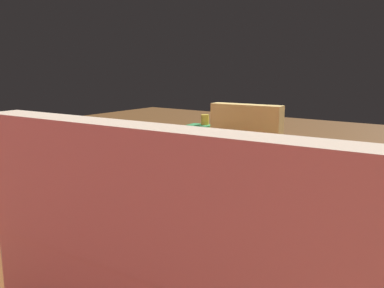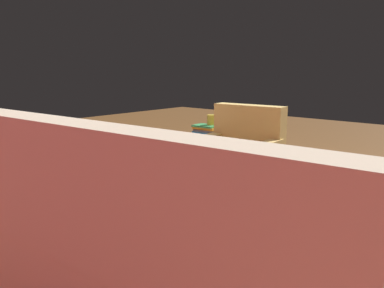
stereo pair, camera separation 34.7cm
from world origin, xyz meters
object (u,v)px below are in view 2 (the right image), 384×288
Objects in this scene: armchair at (236,165)px; yellow_mug at (211,120)px; tv_remote at (202,136)px; pet_bowl_teal at (74,155)px; couch at (164,270)px; wicker_hamper at (205,163)px; pet_bowl_steel at (89,157)px; laptop at (99,156)px; ottoman at (145,146)px; book_stack_hamper at (206,132)px; laptop_desk at (104,169)px.

yellow_mug is (0.54, -0.33, 0.32)m from armchair.
tv_remote reaches higher than pet_bowl_teal.
pet_bowl_teal is (3.55, -1.81, -0.31)m from couch.
wicker_hamper is 1.93m from pet_bowl_steel.
couch reaches higher than yellow_mug.
yellow_mug is (-0.05, -0.04, 0.44)m from wicker_hamper.
armchair is 4.35× the size of pet_bowl_teal.
couch is 2.39m from wicker_hamper.
laptop is at bearing -25.79° from couch.
armchair is 5.44× the size of tv_remote.
yellow_mug is (-0.04, -1.33, 0.15)m from laptop.
couch is 1.54m from laptop.
armchair is 1.81× the size of wicker_hamper.
pet_bowl_steel is at bearing 1.42° from ottoman.
yellow_mug is 2.32m from pet_bowl_teal.
book_stack_hamper is 0.14m from yellow_mug.
tv_remote is (1.48, -2.03, 0.16)m from couch.
laptop reaches higher than ottoman.
wicker_hamper is at bearing 148.07° from tv_remote.
yellow_mug reaches higher than laptop.
yellow_mug reaches higher than tv_remote.
laptop is at bearing 152.29° from pet_bowl_teal.
laptop_desk is at bearing -27.26° from couch.
laptop reaches higher than pet_bowl_teal.
pet_bowl_teal is at bearing 12.86° from tv_remote.
couch is at bearing 139.50° from ottoman.
wicker_hamper is at bearing -54.73° from couch.
armchair is at bearing 153.75° from wicker_hamper.
book_stack_hamper is 0.15m from tv_remote.
ottoman is at bearing -178.58° from pet_bowl_steel.
wicker_hamper is 0.44m from yellow_mug.
book_stack_hamper is 2.25m from pet_bowl_teal.
book_stack_hamper is at bearing -177.79° from pet_bowl_steel.
laptop_desk is 2.29m from pet_bowl_steel.
pet_bowl_steel is (1.92, 0.07, -0.53)m from book_stack_hamper.
book_stack_hamper is 1.34× the size of pet_bowl_teal.
book_stack_hamper is (0.57, -0.29, 0.19)m from armchair.
book_stack_hamper is at bearing -90.07° from laptop.
tv_remote reaches higher than ottoman.
laptop is at bearing 88.33° from yellow_mug.
wicker_hamper is at bearing 6.49° from book_stack_hamper.
ottoman is (0.85, 0.05, 0.07)m from wicker_hamper.
yellow_mug reaches higher than book_stack_hamper.
armchair reaches higher than pet_bowl_teal.
laptop is (0.01, 0.04, 0.11)m from laptop_desk.
armchair is 0.79m from tv_remote.
laptop_desk is 2.09× the size of book_stack_hamper.
laptop_desk is at bearing 148.70° from pet_bowl_steel.
laptop_desk is (1.37, -0.70, 0.09)m from couch.
laptop_desk is 0.11m from laptop.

